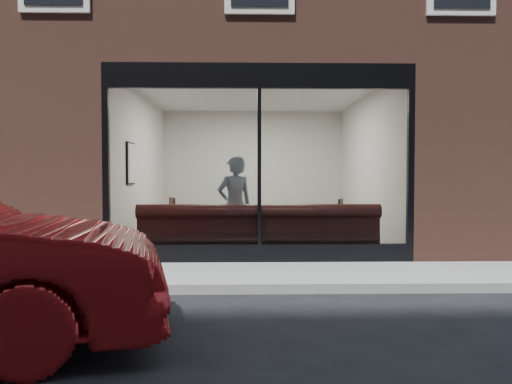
{
  "coord_description": "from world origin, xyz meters",
  "views": [
    {
      "loc": [
        -0.23,
        -5.97,
        1.42
      ],
      "look_at": [
        -0.05,
        2.4,
        1.13
      ],
      "focal_mm": 35.0,
      "sensor_mm": 36.0,
      "label": 1
    }
  ],
  "objects_px": {
    "cafe_table_left": "(167,210)",
    "cafe_table_right": "(303,212)",
    "banquette": "(259,245)",
    "cafe_chair_right": "(331,234)",
    "person": "(235,206)",
    "cafe_chair_left": "(163,232)"
  },
  "relations": [
    {
      "from": "person",
      "to": "cafe_chair_left",
      "type": "bearing_deg",
      "value": -67.41
    },
    {
      "from": "banquette",
      "to": "cafe_table_left",
      "type": "xyz_separation_m",
      "value": [
        -1.73,
        1.17,
        0.52
      ]
    },
    {
      "from": "cafe_chair_right",
      "to": "cafe_table_left",
      "type": "bearing_deg",
      "value": 21.99
    },
    {
      "from": "person",
      "to": "cafe_table_left",
      "type": "height_order",
      "value": "person"
    },
    {
      "from": "banquette",
      "to": "cafe_table_right",
      "type": "xyz_separation_m",
      "value": [
        0.82,
        0.57,
        0.52
      ]
    },
    {
      "from": "cafe_table_right",
      "to": "cafe_table_left",
      "type": "bearing_deg",
      "value": 166.69
    },
    {
      "from": "cafe_table_right",
      "to": "cafe_chair_right",
      "type": "height_order",
      "value": "cafe_table_right"
    },
    {
      "from": "cafe_chair_right",
      "to": "banquette",
      "type": "bearing_deg",
      "value": 61.4
    },
    {
      "from": "cafe_table_left",
      "to": "cafe_chair_right",
      "type": "distance_m",
      "value": 3.24
    },
    {
      "from": "banquette",
      "to": "cafe_table_left",
      "type": "bearing_deg",
      "value": 145.91
    },
    {
      "from": "person",
      "to": "cafe_table_right",
      "type": "height_order",
      "value": "person"
    },
    {
      "from": "cafe_table_left",
      "to": "cafe_table_right",
      "type": "height_order",
      "value": "cafe_table_left"
    },
    {
      "from": "cafe_chair_right",
      "to": "person",
      "type": "bearing_deg",
      "value": 47.96
    },
    {
      "from": "person",
      "to": "banquette",
      "type": "bearing_deg",
      "value": 120.6
    },
    {
      "from": "person",
      "to": "cafe_table_left",
      "type": "bearing_deg",
      "value": -55.99
    },
    {
      "from": "cafe_chair_right",
      "to": "cafe_chair_left",
      "type": "bearing_deg",
      "value": 11.34
    },
    {
      "from": "banquette",
      "to": "cafe_chair_right",
      "type": "height_order",
      "value": "banquette"
    },
    {
      "from": "cafe_table_right",
      "to": "cafe_chair_left",
      "type": "distance_m",
      "value": 3.03
    },
    {
      "from": "banquette",
      "to": "cafe_table_left",
      "type": "distance_m",
      "value": 2.15
    },
    {
      "from": "person",
      "to": "cafe_chair_right",
      "type": "xyz_separation_m",
      "value": [
        1.88,
        1.06,
        -0.63
      ]
    },
    {
      "from": "banquette",
      "to": "cafe_chair_right",
      "type": "distance_m",
      "value": 2.0
    },
    {
      "from": "cafe_table_left",
      "to": "cafe_table_right",
      "type": "distance_m",
      "value": 2.61
    }
  ]
}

